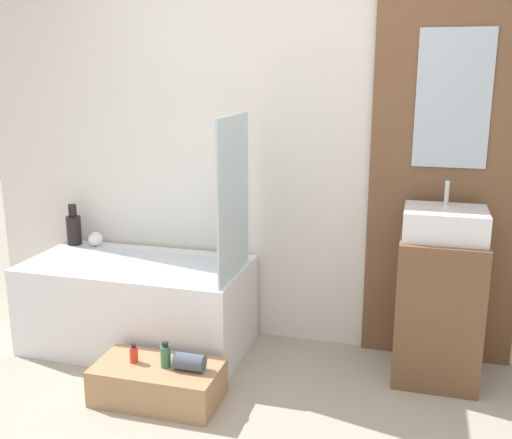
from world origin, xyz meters
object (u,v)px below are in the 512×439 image
object	(u,v)px
wooden_step_bench	(158,382)
vase_round_light	(96,239)
bathtub	(138,304)
sink	(445,223)
vase_tall_dark	(74,228)
bottle_soap_primary	(134,354)
bottle_soap_secondary	(166,356)

from	to	relation	value
wooden_step_bench	vase_round_light	xyz separation A→B (m)	(-0.81, 0.82, 0.50)
bathtub	sink	size ratio (longest dim) A/B	3.14
vase_tall_dark	bottle_soap_primary	bearing A→B (deg)	-44.30
bathtub	bottle_soap_secondary	size ratio (longest dim) A/B	9.86
vase_tall_dark	bathtub	bearing A→B (deg)	-23.26
sink	vase_round_light	size ratio (longest dim) A/B	4.51
bathtub	vase_tall_dark	distance (m)	0.75
vase_round_light	vase_tall_dark	bearing A→B (deg)	-179.81
wooden_step_bench	bottle_soap_secondary	world-z (taller)	bottle_soap_secondary
sink	bathtub	bearing A→B (deg)	-176.84
wooden_step_bench	vase_round_light	bearing A→B (deg)	134.75
bathtub	wooden_step_bench	world-z (taller)	bathtub
vase_tall_dark	bottle_soap_secondary	xyz separation A→B (m)	(1.02, -0.82, -0.41)
bottle_soap_primary	bottle_soap_secondary	xyz separation A→B (m)	(0.18, 0.00, 0.02)
wooden_step_bench	bottle_soap_secondary	size ratio (longest dim) A/B	4.80
bathtub	bottle_soap_primary	size ratio (longest dim) A/B	13.14
bathtub	vase_round_light	xyz separation A→B (m)	(-0.43, 0.25, 0.32)
bathtub	bottle_soap_primary	bearing A→B (deg)	-65.79
wooden_step_bench	bottle_soap_secondary	distance (m)	0.17
bathtub	vase_round_light	bearing A→B (deg)	149.34
bottle_soap_secondary	vase_round_light	bearing A→B (deg)	136.45
bottle_soap_primary	bottle_soap_secondary	bearing A→B (deg)	0.00
bottle_soap_secondary	sink	bearing A→B (deg)	26.11
vase_round_light	bottle_soap_secondary	size ratio (longest dim) A/B	0.70
bathtub	bottle_soap_primary	world-z (taller)	bathtub
bathtub	bottle_soap_secondary	world-z (taller)	bathtub
sink	vase_round_light	distance (m)	2.26
bathtub	bottle_soap_secondary	xyz separation A→B (m)	(0.44, -0.57, -0.02)
bathtub	wooden_step_bench	distance (m)	0.71
wooden_step_bench	vase_round_light	size ratio (longest dim) A/B	6.90
bathtub	bottle_soap_secondary	bearing A→B (deg)	-52.36
vase_round_light	bathtub	bearing A→B (deg)	-30.66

